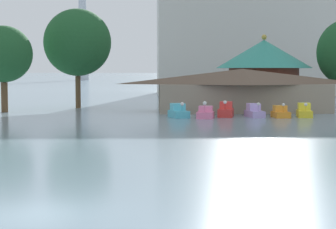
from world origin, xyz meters
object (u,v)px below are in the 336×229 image
(pedal_boat_orange, at_px, (281,113))
(pedal_boat_lavender, at_px, (254,112))
(pedal_boat_cyan, at_px, (179,112))
(pedal_boat_red, at_px, (226,111))
(shoreline_tree_tall_left, at_px, (4,54))
(boathouse, at_px, (242,89))
(green_roof_pavilion, at_px, (264,68))
(shoreline_tree_mid, at_px, (77,43))
(pedal_boat_pink, at_px, (206,113))
(pedal_boat_yellow, at_px, (304,112))
(background_building_block, at_px, (250,32))

(pedal_boat_orange, bearing_deg, pedal_boat_lavender, -109.51)
(pedal_boat_cyan, height_order, pedal_boat_red, pedal_boat_red)
(pedal_boat_red, height_order, shoreline_tree_tall_left, shoreline_tree_tall_left)
(boathouse, bearing_deg, pedal_boat_red, -111.85)
(pedal_boat_orange, height_order, green_roof_pavilion, green_roof_pavilion)
(pedal_boat_red, distance_m, pedal_boat_orange, 5.39)
(pedal_boat_lavender, bearing_deg, shoreline_tree_mid, -135.19)
(pedal_boat_pink, xyz_separation_m, boathouse, (5.03, 8.57, 2.06))
(shoreline_tree_tall_left, bearing_deg, pedal_boat_lavender, -15.91)
(pedal_boat_yellow, relative_size, background_building_block, 0.08)
(pedal_boat_cyan, bearing_deg, background_building_block, 148.08)
(boathouse, distance_m, shoreline_tree_mid, 21.08)
(shoreline_tree_tall_left, height_order, shoreline_tree_mid, shoreline_tree_mid)
(pedal_boat_red, xyz_separation_m, background_building_block, (12.28, 54.83, 11.57))
(boathouse, height_order, shoreline_tree_mid, shoreline_tree_mid)
(pedal_boat_orange, xyz_separation_m, shoreline_tree_mid, (-21.67, 14.87, 7.57))
(pedal_boat_yellow, bearing_deg, pedal_boat_pink, -76.29)
(pedal_boat_yellow, bearing_deg, pedal_boat_orange, -70.59)
(pedal_boat_pink, bearing_deg, pedal_boat_orange, 103.35)
(pedal_boat_pink, bearing_deg, shoreline_tree_mid, -126.56)
(pedal_boat_red, height_order, green_roof_pavilion, green_roof_pavilion)
(pedal_boat_cyan, xyz_separation_m, pedal_boat_red, (4.81, 0.69, 0.05))
(pedal_boat_pink, bearing_deg, pedal_boat_yellow, 105.28)
(shoreline_tree_tall_left, distance_m, background_building_block, 60.07)
(pedal_boat_red, xyz_separation_m, pedal_boat_lavender, (2.78, -0.45, -0.07))
(pedal_boat_lavender, relative_size, pedal_boat_yellow, 1.05)
(pedal_boat_orange, bearing_deg, green_roof_pavilion, 170.11)
(pedal_boat_red, distance_m, boathouse, 7.81)
(pedal_boat_cyan, xyz_separation_m, pedal_boat_orange, (10.07, -0.47, -0.08))
(pedal_boat_red, xyz_separation_m, pedal_boat_yellow, (7.76, -0.70, -0.05))
(pedal_boat_pink, relative_size, background_building_block, 0.08)
(pedal_boat_yellow, xyz_separation_m, shoreline_tree_mid, (-24.17, 14.41, 7.49))
(pedal_boat_lavender, distance_m, pedal_boat_orange, 2.58)
(pedal_boat_lavender, relative_size, background_building_block, 0.08)
(pedal_boat_pink, bearing_deg, shoreline_tree_tall_left, -101.41)
(pedal_boat_cyan, relative_size, pedal_boat_yellow, 1.06)
(pedal_boat_yellow, bearing_deg, shoreline_tree_tall_left, -95.03)
(green_roof_pavilion, bearing_deg, shoreline_tree_tall_left, -160.47)
(pedal_boat_lavender, xyz_separation_m, shoreline_tree_mid, (-19.19, 14.15, 7.51))
(shoreline_tree_tall_left, xyz_separation_m, background_building_block, (36.05, 47.71, 5.75))
(pedal_boat_yellow, xyz_separation_m, boathouse, (-4.94, 7.73, 1.98))
(shoreline_tree_mid, bearing_deg, pedal_boat_pink, -47.04)
(pedal_boat_cyan, bearing_deg, shoreline_tree_tall_left, -127.22)
(green_roof_pavilion, bearing_deg, pedal_boat_orange, -96.59)
(shoreline_tree_mid, distance_m, background_building_block, 50.31)
(shoreline_tree_tall_left, relative_size, background_building_block, 0.26)
(pedal_boat_pink, relative_size, boathouse, 0.14)
(shoreline_tree_mid, bearing_deg, pedal_boat_lavender, -36.41)
(pedal_boat_pink, height_order, shoreline_tree_mid, shoreline_tree_mid)
(pedal_boat_orange, distance_m, shoreline_tree_tall_left, 30.78)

